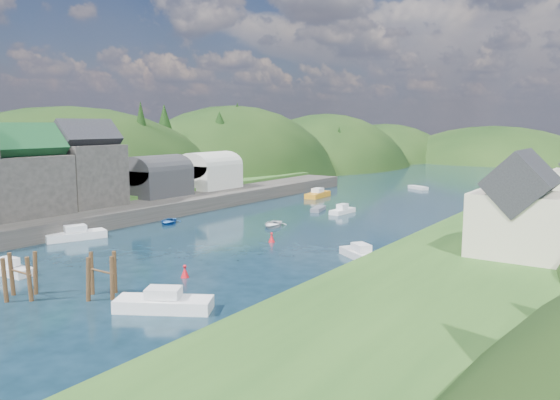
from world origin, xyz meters
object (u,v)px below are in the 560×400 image
Objects in this scene: piling_cluster_far at (102,279)px; channel_buoy_near at (185,272)px; piling_cluster_near at (21,280)px; channel_buoy_far at (272,238)px.

piling_cluster_far is 3.50× the size of channel_buoy_near.
channel_buoy_near is at bearing 79.06° from piling_cluster_far.
channel_buoy_near is (6.02, 10.82, -0.90)m from piling_cluster_near.
piling_cluster_near is 1.02× the size of piling_cluster_far.
piling_cluster_far reaches higher than channel_buoy_far.
piling_cluster_near is at bearing -119.10° from channel_buoy_near.
piling_cluster_far is at bearing 37.96° from piling_cluster_near.
piling_cluster_near is 3.55× the size of channel_buoy_far.
piling_cluster_near reaches higher than piling_cluster_far.
piling_cluster_far is (4.63, 3.61, -0.03)m from piling_cluster_near.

